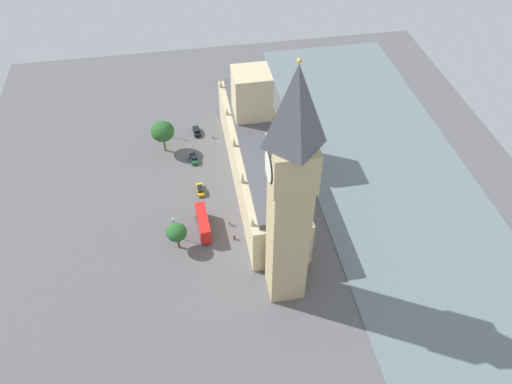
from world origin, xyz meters
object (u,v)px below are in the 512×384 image
(plane_tree_corner, at_px, (177,232))
(clock_tower, at_px, (290,193))
(parliament_building, at_px, (258,152))
(pedestrian_by_river_gate, at_px, (213,136))
(pedestrian_midblock, at_px, (234,237))
(car_black_trailing, at_px, (197,131))
(street_lamp_opposite_hall, at_px, (174,224))
(pedestrian_far_end, at_px, (230,223))
(plane_tree_kerbside, at_px, (162,131))
(car_yellow_cab_under_trees, at_px, (200,190))
(car_dark_green_leading, at_px, (194,158))
(street_lamp_slot_10, at_px, (167,125))
(double_decker_bus_near_tower, at_px, (203,223))

(plane_tree_corner, bearing_deg, clock_tower, 145.33)
(clock_tower, bearing_deg, parliament_building, -91.02)
(plane_tree_corner, bearing_deg, parliament_building, -136.14)
(parliament_building, relative_size, clock_tower, 1.08)
(pedestrian_by_river_gate, relative_size, pedestrian_midblock, 0.94)
(car_black_trailing, height_order, street_lamp_opposite_hall, street_lamp_opposite_hall)
(pedestrian_far_end, height_order, plane_tree_kerbside, plane_tree_kerbside)
(car_yellow_cab_under_trees, distance_m, pedestrian_midblock, 19.18)
(parliament_building, height_order, pedestrian_far_end, parliament_building)
(car_dark_green_leading, bearing_deg, clock_tower, 102.98)
(car_dark_green_leading, height_order, pedestrian_far_end, car_dark_green_leading)
(clock_tower, relative_size, plane_tree_corner, 7.63)
(car_dark_green_leading, height_order, pedestrian_by_river_gate, car_dark_green_leading)
(plane_tree_corner, relative_size, street_lamp_slot_10, 1.29)
(plane_tree_corner, height_order, plane_tree_kerbside, plane_tree_kerbside)
(double_decker_bus_near_tower, height_order, pedestrian_midblock, double_decker_bus_near_tower)
(pedestrian_far_end, bearing_deg, parliament_building, 158.32)
(plane_tree_corner, bearing_deg, street_lamp_opposite_hall, -81.06)
(street_lamp_opposite_hall, bearing_deg, clock_tower, 140.86)
(car_yellow_cab_under_trees, relative_size, double_decker_bus_near_tower, 0.44)
(car_yellow_cab_under_trees, relative_size, pedestrian_midblock, 2.87)
(pedestrian_far_end, bearing_deg, street_lamp_opposite_hall, -73.45)
(pedestrian_midblock, distance_m, street_lamp_opposite_hall, 14.95)
(pedestrian_midblock, bearing_deg, pedestrian_far_end, -79.03)
(clock_tower, xyz_separation_m, car_black_trailing, (14.30, -59.68, -28.82))
(plane_tree_kerbside, bearing_deg, car_black_trailing, -145.99)
(car_black_trailing, bearing_deg, pedestrian_by_river_gate, 140.65)
(car_dark_green_leading, xyz_separation_m, pedestrian_far_end, (-6.72, 26.37, -0.15))
(double_decker_bus_near_tower, xyz_separation_m, plane_tree_kerbside, (7.99, -32.86, 4.42))
(car_black_trailing, height_order, pedestrian_far_end, car_black_trailing)
(clock_tower, bearing_deg, pedestrian_by_river_gate, -80.25)
(clock_tower, xyz_separation_m, pedestrian_by_river_gate, (9.69, -56.40, -29.02))
(pedestrian_far_end, xyz_separation_m, street_lamp_opposite_hall, (13.58, 1.85, 4.08))
(clock_tower, relative_size, pedestrian_midblock, 35.42)
(pedestrian_by_river_gate, relative_size, plane_tree_corner, 0.20)
(car_yellow_cab_under_trees, height_order, pedestrian_midblock, car_yellow_cab_under_trees)
(parliament_building, xyz_separation_m, pedestrian_far_end, (10.24, 17.39, -7.42))
(car_dark_green_leading, bearing_deg, double_decker_bus_near_tower, 84.18)
(car_black_trailing, relative_size, pedestrian_far_end, 2.95)
(street_lamp_slot_10, bearing_deg, double_decker_bus_near_tower, 99.65)
(car_black_trailing, distance_m, plane_tree_kerbside, 13.37)
(car_black_trailing, xyz_separation_m, plane_tree_kerbside, (9.83, 6.63, 6.17))
(pedestrian_far_end, bearing_deg, plane_tree_kerbside, -146.96)
(plane_tree_kerbside, height_order, street_lamp_slot_10, plane_tree_kerbside)
(pedestrian_far_end, bearing_deg, clock_tower, 33.60)
(pedestrian_midblock, height_order, plane_tree_corner, plane_tree_corner)
(double_decker_bus_near_tower, relative_size, plane_tree_kerbside, 1.07)
(pedestrian_far_end, xyz_separation_m, plane_tree_kerbside, (14.58, -32.37, 6.32))
(pedestrian_by_river_gate, height_order, pedestrian_far_end, pedestrian_far_end)
(parliament_building, distance_m, pedestrian_by_river_gate, 22.35)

